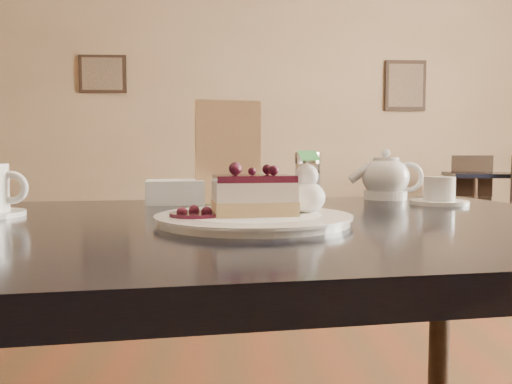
{
  "coord_description": "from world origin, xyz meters",
  "views": [
    {
      "loc": [
        -0.13,
        -0.51,
        0.81
      ],
      "look_at": [
        -0.1,
        0.12,
        0.77
      ],
      "focal_mm": 35.0,
      "sensor_mm": 36.0,
      "label": 1
    }
  ],
  "objects_px": {
    "main_table": "(248,268)",
    "dessert_plate": "(254,219)",
    "cheesecake_slice": "(254,195)",
    "bg_table_far_right": "(499,241)",
    "tea_set": "(396,182)"
  },
  "relations": [
    {
      "from": "main_table",
      "to": "dessert_plate",
      "type": "bearing_deg",
      "value": -90.0
    },
    {
      "from": "dessert_plate",
      "to": "cheesecake_slice",
      "type": "relative_size",
      "value": 2.21
    },
    {
      "from": "main_table",
      "to": "bg_table_far_right",
      "type": "relative_size",
      "value": 0.76
    },
    {
      "from": "cheesecake_slice",
      "to": "tea_set",
      "type": "distance_m",
      "value": 0.49
    },
    {
      "from": "cheesecake_slice",
      "to": "bg_table_far_right",
      "type": "height_order",
      "value": "cheesecake_slice"
    },
    {
      "from": "main_table",
      "to": "tea_set",
      "type": "height_order",
      "value": "tea_set"
    },
    {
      "from": "dessert_plate",
      "to": "bg_table_far_right",
      "type": "relative_size",
      "value": 0.17
    },
    {
      "from": "tea_set",
      "to": "bg_table_far_right",
      "type": "height_order",
      "value": "tea_set"
    },
    {
      "from": "cheesecake_slice",
      "to": "main_table",
      "type": "bearing_deg",
      "value": 90.0
    },
    {
      "from": "cheesecake_slice",
      "to": "tea_set",
      "type": "height_order",
      "value": "tea_set"
    },
    {
      "from": "tea_set",
      "to": "bg_table_far_right",
      "type": "relative_size",
      "value": 0.15
    },
    {
      "from": "main_table",
      "to": "dessert_plate",
      "type": "xyz_separation_m",
      "value": [
        0.01,
        -0.05,
        0.08
      ]
    },
    {
      "from": "main_table",
      "to": "cheesecake_slice",
      "type": "relative_size",
      "value": 9.95
    },
    {
      "from": "bg_table_far_right",
      "to": "tea_set",
      "type": "bearing_deg",
      "value": -107.86
    },
    {
      "from": "dessert_plate",
      "to": "tea_set",
      "type": "relative_size",
      "value": 1.16
    }
  ]
}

